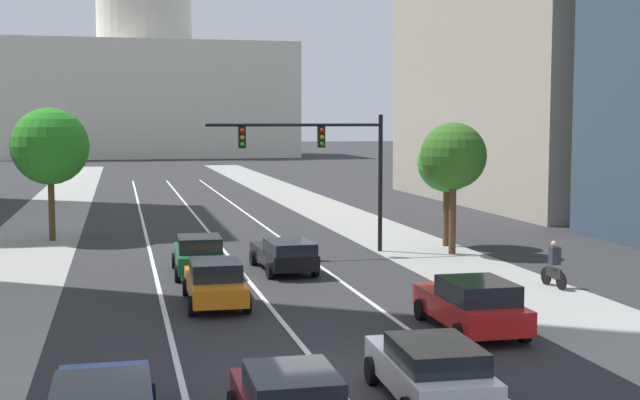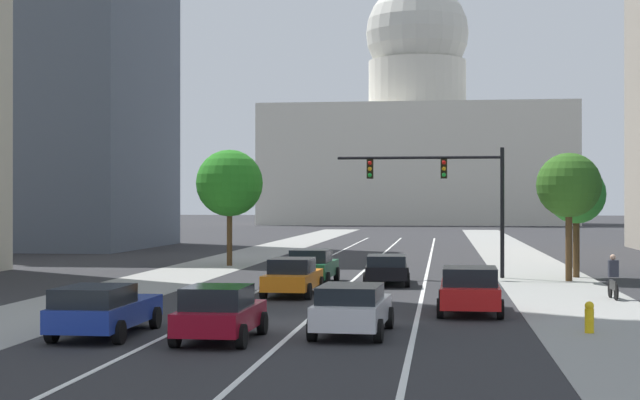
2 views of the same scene
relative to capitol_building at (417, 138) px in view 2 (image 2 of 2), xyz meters
The scene contains 21 objects.
ground_plane 94.29m from the capitol_building, 90.00° to the right, with size 400.00×400.00×0.00m, color #2B2B2D.
sidewalk_left 99.65m from the capitol_building, 95.32° to the right, with size 4.66×130.00×0.01m, color gray.
sidewalk_right 99.65m from the capitol_building, 84.68° to the right, with size 4.66×130.00×0.01m, color gray.
lane_stripe_left 109.19m from the capitol_building, 91.80° to the right, with size 0.16×90.00×0.01m, color white.
lane_stripe_center 109.14m from the capitol_building, 90.00° to the right, with size 0.16×90.00×0.01m, color white.
lane_stripe_right 109.19m from the capitol_building, 88.20° to the right, with size 0.16×90.00×0.01m, color white.
office_tower_far_left 91.65m from the capitol_building, 108.54° to the right, with size 20.27×19.02×34.62m.
capitol_building is the anchor object (origin of this frame).
car_orange 125.32m from the capitol_building, 90.78° to the right, with size 2.03×4.77×1.50m.
car_green 119.59m from the capitol_building, 90.82° to the right, with size 2.13×4.68×1.57m.
car_black 119.81m from the capitol_building, 89.17° to the right, with size 2.21×4.86×1.38m.
car_crimson 137.95m from the capitol_building, 90.71° to the right, with size 1.99×4.04×1.50m.
car_red 130.76m from the capitol_building, 87.75° to the right, with size 2.17×4.73×1.58m.
car_white 136.33m from the capitol_building, 89.28° to the right, with size 2.15×4.39×1.43m.
car_blue 137.57m from the capitol_building, 92.14° to the right, with size 2.05×4.75×1.46m.
traffic_signal_mast 115.14m from the capitol_building, 87.76° to the right, with size 8.19×0.39×6.39m.
fire_hydrant 135.38m from the capitol_building, 86.45° to the right, with size 0.26×0.35×0.91m.
cyclist 125.70m from the capitol_building, 85.10° to the right, with size 0.37×1.70×1.72m.
street_tree_near_right 117.03m from the capitol_building, 85.04° to the right, with size 3.03×3.03×6.03m.
street_tree_mid_right 114.73m from the capitol_building, 84.60° to the right, with size 2.89×2.89×5.55m.
street_tree_mid_left 108.07m from the capitol_building, 94.32° to the right, with size 3.90×3.90×6.78m.
Camera 2 is at (4.20, -29.37, 3.73)m, focal length 54.31 mm.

